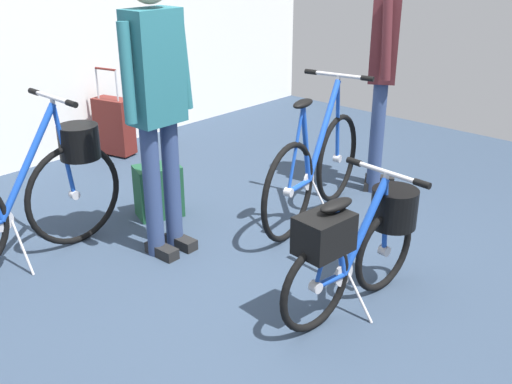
% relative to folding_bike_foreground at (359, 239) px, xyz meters
% --- Properties ---
extents(ground_plane, '(7.51, 7.51, 0.00)m').
position_rel_folding_bike_foreground_xyz_m(ground_plane, '(-0.21, 0.45, -0.41)').
color(ground_plane, '#2D3D51').
extents(folding_bike_foreground, '(1.07, 0.53, 0.76)m').
position_rel_folding_bike_foreground_xyz_m(folding_bike_foreground, '(0.00, 0.00, 0.00)').
color(folding_bike_foreground, black).
rests_on(folding_bike_foreground, ground_plane).
extents(display_bike_left, '(1.44, 0.53, 1.01)m').
position_rel_folding_bike_foreground_xyz_m(display_bike_left, '(0.74, 0.86, -0.03)').
color(display_bike_left, black).
rests_on(display_bike_left, ground_plane).
extents(display_bike_right, '(1.48, 0.53, 1.03)m').
position_rel_folding_bike_foreground_xyz_m(display_bike_right, '(-0.90, 1.79, 0.05)').
color(display_bike_right, black).
rests_on(display_bike_right, ground_plane).
extents(visitor_near_wall, '(0.47, 0.38, 1.83)m').
position_rel_folding_bike_foreground_xyz_m(visitor_near_wall, '(1.55, 0.86, 0.66)').
color(visitor_near_wall, navy).
rests_on(visitor_near_wall, ground_plane).
extents(visitor_browsing, '(0.54, 0.29, 1.78)m').
position_rel_folding_bike_foreground_xyz_m(visitor_browsing, '(-0.30, 1.28, 0.63)').
color(visitor_browsing, navy).
rests_on(visitor_browsing, ground_plane).
extents(rolling_suitcase, '(0.26, 0.39, 0.83)m').
position_rel_folding_bike_foreground_xyz_m(rolling_suitcase, '(0.59, 3.10, -0.13)').
color(rolling_suitcase, maroon).
rests_on(rolling_suitcase, ground_plane).
extents(backpack_on_floor, '(0.38, 0.33, 0.39)m').
position_rel_folding_bike_foreground_xyz_m(backpack_on_floor, '(0.01, 1.73, -0.22)').
color(backpack_on_floor, '#19472D').
rests_on(backpack_on_floor, ground_plane).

